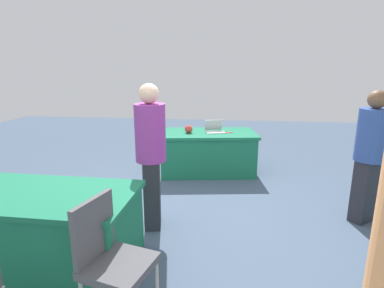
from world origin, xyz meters
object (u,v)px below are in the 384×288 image
(yarn_ball, at_px, (189,129))
(person_presenter, at_px, (370,151))
(table_foreground, at_px, (207,152))
(person_attendee_browsing, at_px, (151,150))
(laptop_silver, at_px, (215,130))
(scissors_red, at_px, (227,133))
(chair_tucked_right, at_px, (110,255))
(table_mid_left, at_px, (38,229))

(yarn_ball, bearing_deg, person_presenter, 147.66)
(table_foreground, relative_size, person_attendee_browsing, 1.07)
(person_presenter, height_order, yarn_ball, person_presenter)
(person_presenter, bearing_deg, yarn_ball, 107.75)
(laptop_silver, relative_size, yarn_ball, 2.84)
(table_foreground, relative_size, scissors_red, 9.87)
(person_attendee_browsing, distance_m, yarn_ball, 1.93)
(chair_tucked_right, xyz_separation_m, laptop_silver, (-0.56, -3.43, 0.23))
(laptop_silver, height_order, scissors_red, laptop_silver)
(table_mid_left, bearing_deg, laptop_silver, -117.43)
(chair_tucked_right, relative_size, yarn_ball, 6.98)
(table_foreground, xyz_separation_m, scissors_red, (-0.34, 0.02, 0.37))
(table_foreground, bearing_deg, scissors_red, 176.35)
(person_presenter, xyz_separation_m, person_attendee_browsing, (2.50, 0.44, 0.05))
(yarn_ball, bearing_deg, laptop_silver, -164.53)
(person_attendee_browsing, relative_size, laptop_silver, 4.35)
(person_presenter, bearing_deg, table_mid_left, 160.78)
(scissors_red, bearing_deg, table_mid_left, 33.82)
(yarn_ball, relative_size, scissors_red, 0.75)
(person_presenter, relative_size, scissors_red, 8.82)
(chair_tucked_right, distance_m, laptop_silver, 3.48)
(chair_tucked_right, relative_size, scissors_red, 5.23)
(person_attendee_browsing, distance_m, scissors_red, 2.17)
(chair_tucked_right, bearing_deg, yarn_ball, -167.60)
(chair_tucked_right, relative_size, person_presenter, 0.59)
(yarn_ball, bearing_deg, chair_tucked_right, 87.95)
(table_mid_left, height_order, person_presenter, person_presenter)
(table_foreground, bearing_deg, person_presenter, 141.81)
(table_foreground, distance_m, yarn_ball, 0.55)
(person_presenter, relative_size, person_attendee_browsing, 0.95)
(table_foreground, xyz_separation_m, person_attendee_browsing, (0.49, 2.02, 0.56))
(chair_tucked_right, height_order, laptop_silver, chair_tucked_right)
(table_foreground, distance_m, chair_tucked_right, 3.44)
(table_foreground, xyz_separation_m, chair_tucked_right, (0.44, 3.41, 0.17))
(table_mid_left, bearing_deg, person_attendee_browsing, -136.68)
(person_attendee_browsing, bearing_deg, table_mid_left, 122.36)
(table_mid_left, distance_m, scissors_red, 3.33)
(table_foreground, height_order, laptop_silver, laptop_silver)
(person_presenter, height_order, scissors_red, person_presenter)
(table_foreground, xyz_separation_m, laptop_silver, (-0.12, -0.02, 0.40))
(scissors_red, bearing_deg, laptop_silver, -34.91)
(chair_tucked_right, bearing_deg, table_foreground, -172.91)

